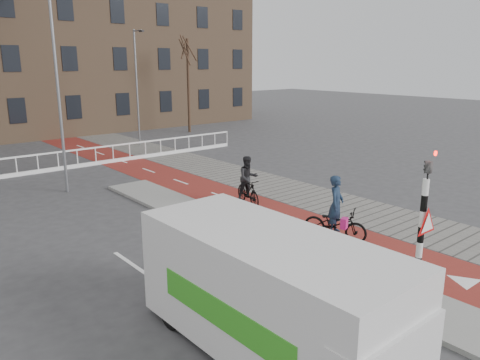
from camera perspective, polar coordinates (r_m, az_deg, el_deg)
ground at (r=13.19m, az=14.11°, el=-10.53°), size 120.00×120.00×0.00m
bike_lane at (r=21.05m, az=-5.76°, el=-0.74°), size 2.50×60.00×0.01m
sidewalk at (r=22.68m, az=0.09°, el=0.43°), size 3.00×60.00×0.01m
curb_island at (r=15.20m, az=0.22°, el=-6.45°), size 1.80×16.00×0.12m
traffic_signal at (r=11.01m, az=21.39°, el=-5.01°), size 0.80×0.80×3.68m
bollard at (r=14.38m, az=4.00°, el=-5.71°), size 0.12×0.12×0.82m
cyclist_near at (r=14.82m, az=11.55°, el=-4.65°), size 1.43×2.11×2.07m
cyclist_far at (r=18.00m, az=0.98°, el=-0.62°), size 0.95×1.86×1.93m
van at (r=9.02m, az=3.52°, el=-13.46°), size 2.27×5.52×2.37m
tree_right at (r=36.95m, az=-6.30°, el=11.28°), size 0.21×0.21×7.08m
streetlight_near at (r=20.76m, az=-21.22°, el=9.29°), size 0.12×0.12×7.94m
streetlight_right at (r=31.72m, az=-12.45°, el=10.82°), size 0.12×0.12×7.39m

